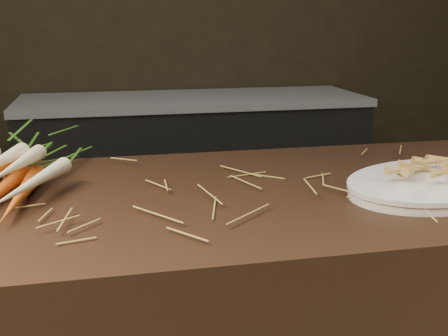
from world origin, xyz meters
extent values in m
cube|color=black|center=(0.30, 2.18, 0.40)|extent=(1.80, 0.60, 0.80)
cube|color=#99999E|center=(0.30, 2.18, 0.82)|extent=(1.82, 0.62, 0.04)
cone|color=orange|center=(-0.33, 0.30, 0.92)|extent=(0.07, 0.31, 0.04)
cone|color=beige|center=(-0.34, 0.31, 0.98)|extent=(0.08, 0.29, 0.05)
cone|color=beige|center=(-0.31, 0.27, 0.95)|extent=(0.14, 0.28, 0.03)
ellipsoid|color=#39681B|center=(-0.33, 0.57, 0.95)|extent=(0.23, 0.30, 0.10)
camera|label=1|loc=(-0.17, -0.77, 1.24)|focal=45.00mm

